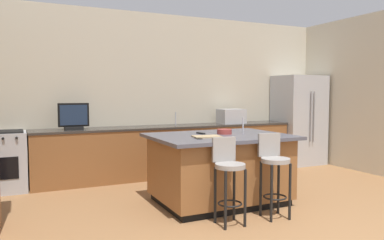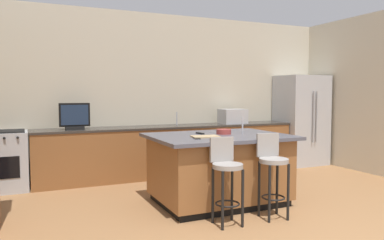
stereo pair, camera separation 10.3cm
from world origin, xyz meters
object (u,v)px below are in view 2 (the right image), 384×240
cell_phone (197,138)px  tv_remote (200,133)px  cutting_board (205,137)px  refrigerator (301,120)px  fruit_bowl (224,132)px  range_oven (0,161)px  bar_stool_left (226,173)px  tv_monitor (75,117)px  bar_stool_right (272,168)px  kitchen_island (218,168)px  microwave (233,116)px

cell_phone → tv_remote: bearing=71.7°
cell_phone → cutting_board: size_ratio=0.44×
refrigerator → fruit_bowl: 3.25m
fruit_bowl → cell_phone: bearing=-149.3°
range_oven → cell_phone: bearing=-42.8°
bar_stool_left → cutting_board: bearing=88.1°
refrigerator → tv_monitor: refrigerator is taller
refrigerator → tv_monitor: size_ratio=3.86×
bar_stool_right → cell_phone: (-0.73, 0.55, 0.32)m
kitchen_island → refrigerator: 3.41m
range_oven → cutting_board: (2.44, -2.03, 0.47)m
range_oven → microwave: 4.06m
tv_remote → cutting_board: size_ratio=0.50×
microwave → cell_phone: (-1.74, -2.11, -0.11)m
bar_stool_right → cell_phone: 0.97m
microwave → bar_stool_right: size_ratio=0.48×
cell_phone → tv_remote: 0.54m
refrigerator → bar_stool_left: size_ratio=1.89×
range_oven → fruit_bowl: 3.39m
tv_monitor → bar_stool_right: bearing=-53.6°
fruit_bowl → tv_remote: 0.32m
cutting_board → refrigerator: bearing=31.7°
bar_stool_left → fruit_bowl: (0.44, 0.86, 0.37)m
bar_stool_left → cutting_board: bar_stool_left is taller
microwave → fruit_bowl: microwave is taller
range_oven → bar_stool_right: bearing=-41.4°
kitchen_island → tv_remote: 0.53m
fruit_bowl → microwave: bearing=56.6°
bar_stool_left → fruit_bowl: 1.03m
range_oven → tv_monitor: 1.26m
range_oven → bar_stool_left: size_ratio=0.94×
range_oven → microwave: size_ratio=1.90×
cell_phone → tv_remote: size_ratio=0.88×
fruit_bowl → bar_stool_right: bearing=-79.0°
microwave → tv_monitor: bearing=-179.0°
cell_phone → bar_stool_left: bearing=-65.7°
range_oven → bar_stool_left: 3.57m
refrigerator → tv_remote: refrigerator is taller
kitchen_island → tv_monitor: size_ratio=3.81×
kitchen_island → range_oven: kitchen_island is taller
tv_monitor → cutting_board: size_ratio=1.39×
refrigerator → range_oven: refrigerator is taller
bar_stool_left → cutting_board: 0.70m
refrigerator → tv_remote: 3.44m
kitchen_island → bar_stool_left: size_ratio=1.86×
range_oven → cell_phone: size_ratio=6.08×
bar_stool_right → range_oven: bearing=144.4°
bar_stool_left → bar_stool_right: 0.61m
microwave → cutting_board: (-1.58, -2.03, -0.11)m
bar_stool_right → tv_remote: bearing=120.5°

